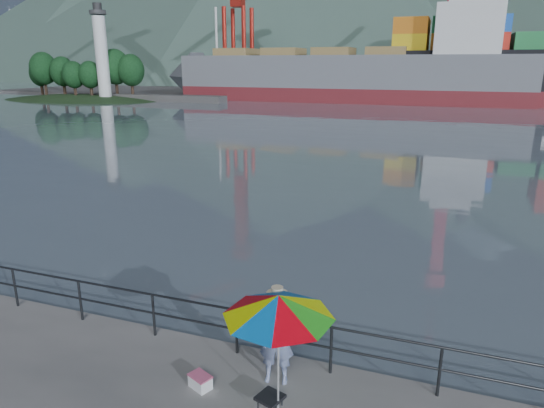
% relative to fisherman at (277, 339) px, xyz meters
% --- Properties ---
extents(harbor_water, '(500.00, 280.00, 0.00)m').
position_rel_fisherman_xyz_m(harbor_water, '(-2.09, 128.89, -0.91)').
color(harbor_water, slate).
rests_on(harbor_water, ground).
extents(far_dock, '(200.00, 40.00, 0.40)m').
position_rel_fisherman_xyz_m(far_dock, '(7.91, 91.89, -0.91)').
color(far_dock, '#514F4C').
rests_on(far_dock, ground).
extents(guardrail, '(22.00, 0.06, 1.03)m').
position_rel_fisherman_xyz_m(guardrail, '(-2.09, 0.59, -0.39)').
color(guardrail, '#2D3033').
rests_on(guardrail, ground).
extents(lighthouse_islet, '(48.00, 26.40, 19.20)m').
position_rel_fisherman_xyz_m(lighthouse_islet, '(-57.06, 60.88, -0.65)').
color(lighthouse_islet, '#263F1E').
rests_on(lighthouse_islet, ground).
extents(fisherman, '(0.74, 0.56, 1.82)m').
position_rel_fisherman_xyz_m(fisherman, '(0.00, 0.00, 0.00)').
color(fisherman, '#37519A').
rests_on(fisherman, ground).
extents(beach_umbrella, '(2.23, 2.23, 2.27)m').
position_rel_fisherman_xyz_m(beach_umbrella, '(0.33, -0.86, 1.17)').
color(beach_umbrella, white).
rests_on(beach_umbrella, ground).
extents(folding_stool, '(0.52, 0.52, 0.27)m').
position_rel_fisherman_xyz_m(folding_stool, '(0.16, -0.80, -0.76)').
color(folding_stool, black).
rests_on(folding_stool, ground).
extents(cooler_bag, '(0.48, 0.42, 0.24)m').
position_rel_fisherman_xyz_m(cooler_bag, '(-1.27, -0.69, -0.79)').
color(cooler_bag, white).
rests_on(cooler_bag, ground).
extents(fishing_rod, '(0.58, 1.82, 1.34)m').
position_rel_fisherman_xyz_m(fishing_rod, '(-0.23, 0.75, -0.91)').
color(fishing_rod, black).
rests_on(fishing_rod, ground).
extents(bulk_carrier, '(54.97, 9.51, 14.50)m').
position_rel_fisherman_xyz_m(bulk_carrier, '(-11.58, 72.50, 3.17)').
color(bulk_carrier, maroon).
rests_on(bulk_carrier, ground).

